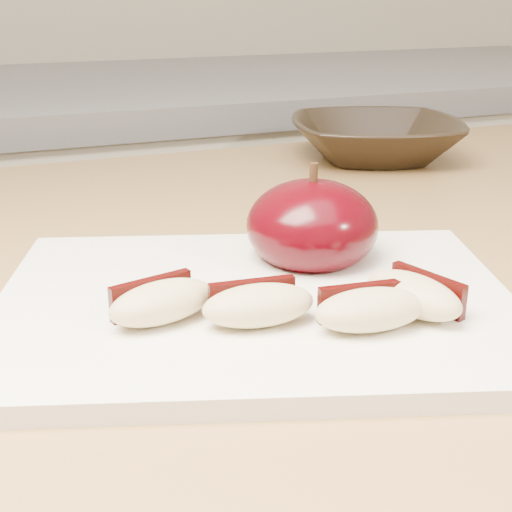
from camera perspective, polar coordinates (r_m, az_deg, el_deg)
name	(u,v)px	position (r m, az deg, el deg)	size (l,w,h in m)	color
back_cabinet	(41,355)	(1.32, -16.84, -7.61)	(2.40, 0.62, 0.94)	silver
cutting_board	(256,305)	(0.42, 0.00, -3.95)	(0.30, 0.22, 0.01)	white
apple_half	(312,226)	(0.47, 4.51, 2.41)	(0.11, 0.11, 0.07)	black
apple_wedge_a	(161,301)	(0.39, -7.62, -3.61)	(0.07, 0.04, 0.02)	tan
apple_wedge_b	(258,304)	(0.38, 0.14, -3.89)	(0.06, 0.04, 0.02)	tan
apple_wedge_c	(369,309)	(0.38, 9.05, -4.19)	(0.06, 0.04, 0.02)	tan
apple_wedge_d	(415,294)	(0.40, 12.59, -3.00)	(0.05, 0.07, 0.02)	tan
bowl	(375,139)	(0.81, 9.52, 9.20)	(0.18, 0.18, 0.05)	black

